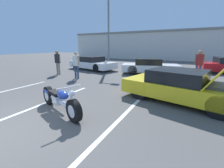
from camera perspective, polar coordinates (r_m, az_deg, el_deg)
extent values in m
plane|color=#514F4C|center=(4.49, -36.04, -15.21)|extent=(80.00, 80.00, 0.00)
cube|color=white|center=(5.82, -26.43, -7.50)|extent=(0.12, 5.26, 0.01)
cube|color=white|center=(4.01, 0.42, -15.67)|extent=(0.12, 5.26, 0.01)
cube|color=beige|center=(25.90, 19.75, 13.66)|extent=(32.00, 4.00, 4.40)
cube|color=gray|center=(26.00, 20.14, 18.16)|extent=(32.00, 4.20, 0.30)
cylinder|color=slate|center=(16.81, -1.33, 21.14)|extent=(0.18, 0.18, 8.17)
cylinder|color=black|center=(4.21, -14.30, -9.86)|extent=(0.66, 0.37, 0.64)
cylinder|color=black|center=(5.77, -22.93, -3.99)|extent=(0.66, 0.37, 0.64)
cylinder|color=silver|center=(4.21, -14.30, -9.86)|extent=(0.39, 0.28, 0.35)
cylinder|color=silver|center=(5.77, -22.93, -3.99)|extent=(0.39, 0.28, 0.35)
cylinder|color=silver|center=(4.96, -19.33, -6.31)|extent=(1.48, 0.63, 0.12)
cube|color=silver|center=(5.07, -19.99, -5.47)|extent=(0.42, 0.35, 0.28)
ellipsoid|color=navy|center=(4.64, -18.27, -3.97)|extent=(0.57, 0.44, 0.26)
cube|color=black|center=(5.13, -20.74, -3.17)|extent=(0.69, 0.46, 0.10)
cube|color=navy|center=(5.68, -22.94, -2.41)|extent=(0.41, 0.33, 0.10)
cylinder|color=silver|center=(4.16, -15.17, -5.39)|extent=(0.31, 0.17, 0.63)
cylinder|color=silver|center=(4.17, -16.11, -1.20)|extent=(0.27, 0.67, 0.04)
sphere|color=silver|center=(4.08, -15.01, -3.52)|extent=(0.16, 0.16, 0.16)
cylinder|color=silver|center=(5.37, -19.95, -5.48)|extent=(1.13, 0.48, 0.09)
cube|color=yellow|center=(6.12, 24.81, -1.80)|extent=(4.47, 2.74, 0.52)
cube|color=black|center=(6.06, 23.78, 2.89)|extent=(2.20, 2.04, 0.45)
cylinder|color=black|center=(5.19, 35.92, -7.10)|extent=(0.75, 0.38, 0.72)
cylinder|color=black|center=(5.90, 10.39, -2.28)|extent=(0.75, 0.38, 0.72)
cylinder|color=black|center=(7.30, 16.85, 0.48)|extent=(0.75, 0.38, 0.72)
cube|color=#4C4C51|center=(5.89, 35.72, -1.53)|extent=(0.82, 1.12, 0.28)
cube|color=white|center=(13.63, -7.55, 7.39)|extent=(4.78, 2.80, 0.53)
cube|color=black|center=(13.72, -8.12, 9.45)|extent=(2.34, 2.04, 0.44)
cylinder|color=black|center=(12.10, -5.91, 6.08)|extent=(0.72, 0.37, 0.68)
cylinder|color=black|center=(13.21, -0.92, 6.81)|extent=(0.72, 0.37, 0.68)
cylinder|color=black|center=(14.24, -13.66, 6.95)|extent=(0.72, 0.37, 0.68)
cylinder|color=black|center=(15.20, -8.82, 7.59)|extent=(0.72, 0.37, 0.68)
cylinder|color=black|center=(13.52, 34.67, 4.50)|extent=(0.71, 0.32, 0.68)
cylinder|color=black|center=(15.12, 32.99, 5.49)|extent=(0.71, 0.32, 0.68)
cube|color=white|center=(11.73, 14.29, 6.01)|extent=(4.45, 2.85, 0.52)
cube|color=black|center=(11.67, 13.62, 8.37)|extent=(2.23, 2.04, 0.44)
cylinder|color=black|center=(11.15, 21.06, 4.59)|extent=(0.73, 0.41, 0.70)
cylinder|color=black|center=(12.64, 19.89, 5.69)|extent=(0.73, 0.41, 0.70)
cylinder|color=black|center=(10.98, 7.79, 5.26)|extent=(0.73, 0.41, 0.70)
cylinder|color=black|center=(12.49, 8.18, 6.29)|extent=(0.73, 0.41, 0.70)
cylinder|color=#38476B|center=(10.01, -13.73, 4.50)|extent=(0.12, 0.12, 0.82)
cylinder|color=#38476B|center=(9.88, -12.85, 4.43)|extent=(0.12, 0.12, 0.82)
cube|color=white|center=(9.85, -13.54, 8.67)|extent=(0.36, 0.20, 0.65)
cylinder|color=tan|center=(9.99, -14.52, 8.87)|extent=(0.08, 0.08, 0.58)
cylinder|color=tan|center=(9.71, -12.55, 8.84)|extent=(0.08, 0.08, 0.58)
sphere|color=tan|center=(9.82, -13.68, 11.20)|extent=(0.22, 0.22, 0.22)
cylinder|color=gray|center=(11.89, -20.12, 5.53)|extent=(0.12, 0.12, 0.83)
cylinder|color=gray|center=(11.75, -19.45, 5.49)|extent=(0.12, 0.12, 0.83)
cube|color=#26262D|center=(11.74, -20.09, 9.11)|extent=(0.36, 0.20, 0.66)
cylinder|color=#9E704C|center=(11.90, -20.83, 9.26)|extent=(0.08, 0.08, 0.59)
cylinder|color=#9E704C|center=(11.58, -19.35, 9.27)|extent=(0.08, 0.08, 0.59)
sphere|color=#9E704C|center=(11.72, -20.27, 11.26)|extent=(0.23, 0.23, 0.23)
cylinder|color=#38476B|center=(10.92, 29.36, 3.99)|extent=(0.12, 0.12, 0.86)
cylinder|color=#38476B|center=(10.93, 30.40, 3.87)|extent=(0.12, 0.12, 0.86)
cube|color=maroon|center=(10.84, 30.38, 7.95)|extent=(0.36, 0.20, 0.68)
cylinder|color=#9E704C|center=(10.83, 29.23, 8.27)|extent=(0.08, 0.08, 0.62)
cylinder|color=#9E704C|center=(10.86, 31.56, 7.99)|extent=(0.08, 0.08, 0.62)
sphere|color=#9E704C|center=(10.82, 30.68, 10.36)|extent=(0.23, 0.23, 0.23)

